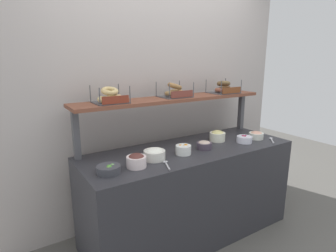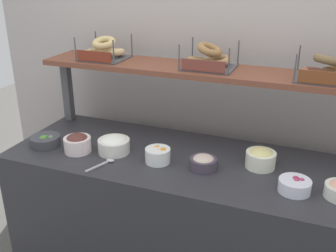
# 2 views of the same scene
# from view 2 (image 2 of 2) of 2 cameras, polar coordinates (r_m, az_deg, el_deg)

# --- Properties ---
(back_wall) EXTENTS (3.15, 0.06, 2.40)m
(back_wall) POSITION_cam_2_polar(r_m,az_deg,el_deg) (2.47, 7.12, 7.98)
(back_wall) COLOR #B4ABA6
(back_wall) RESTS_ON ground_plane
(deli_counter) EXTENTS (1.95, 0.70, 0.85)m
(deli_counter) POSITION_cam_2_polar(r_m,az_deg,el_deg) (2.33, 2.65, -14.14)
(deli_counter) COLOR #2D2D33
(deli_counter) RESTS_ON ground_plane
(shelf_riser_left) EXTENTS (0.05, 0.05, 0.40)m
(shelf_riser_left) POSITION_cam_2_polar(r_m,az_deg,el_deg) (2.65, -14.32, 5.03)
(shelf_riser_left) COLOR #4C4C51
(shelf_riser_left) RESTS_ON deli_counter
(upper_shelf) EXTENTS (1.91, 0.32, 0.03)m
(upper_shelf) POSITION_cam_2_polar(r_m,az_deg,el_deg) (2.20, 5.33, 7.95)
(upper_shelf) COLOR brown
(upper_shelf) RESTS_ON shelf_riser_left
(bowl_cream_cheese) EXTENTS (0.17, 0.17, 0.10)m
(bowl_cream_cheese) POSITION_cam_2_polar(r_m,az_deg,el_deg) (2.17, -7.83, -2.65)
(bowl_cream_cheese) COLOR white
(bowl_cream_cheese) RESTS_ON deli_counter
(bowl_tuna_salad) EXTENTS (0.14, 0.14, 0.07)m
(bowl_tuna_salad) POSITION_cam_2_polar(r_m,az_deg,el_deg) (2.00, 5.11, -5.23)
(bowl_tuna_salad) COLOR #473D4C
(bowl_tuna_salad) RESTS_ON deli_counter
(bowl_fruit_salad) EXTENTS (0.13, 0.13, 0.08)m
(bowl_fruit_salad) POSITION_cam_2_polar(r_m,az_deg,el_deg) (2.05, -1.47, -4.18)
(bowl_fruit_salad) COLOR white
(bowl_fruit_salad) RESTS_ON deli_counter
(bowl_chocolate_spread) EXTENTS (0.15, 0.15, 0.11)m
(bowl_chocolate_spread) POSITION_cam_2_polar(r_m,az_deg,el_deg) (2.22, -12.95, -2.39)
(bowl_chocolate_spread) COLOR white
(bowl_chocolate_spread) RESTS_ON deli_counter
(bowl_veggie_mix) EXTENTS (0.17, 0.17, 0.07)m
(bowl_veggie_mix) POSITION_cam_2_polar(r_m,az_deg,el_deg) (2.35, -17.27, -2.02)
(bowl_veggie_mix) COLOR #3D3E45
(bowl_veggie_mix) RESTS_ON deli_counter
(bowl_beet_salad) EXTENTS (0.15, 0.15, 0.07)m
(bowl_beet_salad) POSITION_cam_2_polar(r_m,az_deg,el_deg) (1.90, 17.85, -8.16)
(bowl_beet_salad) COLOR white
(bowl_beet_salad) RESTS_ON deli_counter
(bowl_egg_salad) EXTENTS (0.15, 0.15, 0.11)m
(bowl_egg_salad) POSITION_cam_2_polar(r_m,az_deg,el_deg) (2.05, 13.24, -4.49)
(bowl_egg_salad) COLOR white
(bowl_egg_salad) RESTS_ON deli_counter
(serving_spoon_near_plate) EXTENTS (0.08, 0.17, 0.01)m
(serving_spoon_near_plate) POSITION_cam_2_polar(r_m,az_deg,el_deg) (2.07, -9.17, -5.31)
(serving_spoon_near_plate) COLOR #B7B7BC
(serving_spoon_near_plate) RESTS_ON deli_counter
(bagel_basket_plain) EXTENTS (0.28, 0.26, 0.14)m
(bagel_basket_plain) POSITION_cam_2_polar(r_m,az_deg,el_deg) (2.42, -9.23, 10.62)
(bagel_basket_plain) COLOR #4C4C51
(bagel_basket_plain) RESTS_ON upper_shelf
(bagel_basket_everything) EXTENTS (0.29, 0.27, 0.14)m
(bagel_basket_everything) POSITION_cam_2_polar(r_m,az_deg,el_deg) (2.18, 5.92, 9.56)
(bagel_basket_everything) COLOR #4C4C51
(bagel_basket_everything) RESTS_ON upper_shelf
(bagel_basket_cinnamon_raisin) EXTENTS (0.29, 0.26, 0.14)m
(bagel_basket_cinnamon_raisin) POSITION_cam_2_polar(r_m,az_deg,el_deg) (2.09, 21.83, 7.43)
(bagel_basket_cinnamon_raisin) COLOR #4C4C51
(bagel_basket_cinnamon_raisin) RESTS_ON upper_shelf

